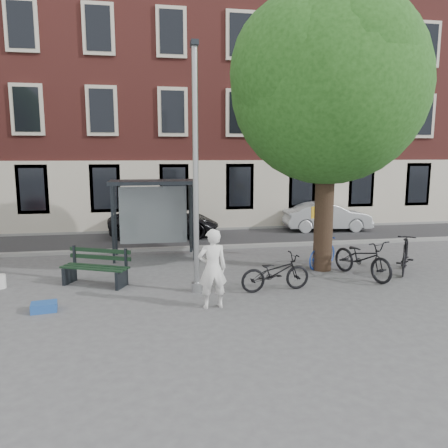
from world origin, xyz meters
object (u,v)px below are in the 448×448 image
object	(u,v)px
car_dark	(164,222)
notice_sign	(315,222)
bus_shelter	(165,201)
painter	(212,269)
car_silver	(327,217)
bike_c	(362,258)
bench	(96,269)
bike_a	(275,272)
bike_d	(405,254)
lamppost	(196,183)
bike_b	(323,252)

from	to	relation	value
car_dark	notice_sign	distance (m)	6.87
bus_shelter	notice_sign	bearing A→B (deg)	-13.62
painter	car_silver	distance (m)	11.37
car_dark	bike_c	bearing A→B (deg)	-139.64
bus_shelter	bench	size ratio (longest dim) A/B	1.50
bike_a	bike_d	world-z (taller)	bike_d
painter	bike_d	distance (m)	6.41
lamppost	car_silver	bearing A→B (deg)	49.12
bike_a	lamppost	bearing A→B (deg)	76.87
bike_a	bus_shelter	bearing A→B (deg)	25.13
bus_shelter	car_silver	world-z (taller)	bus_shelter
lamppost	notice_sign	world-z (taller)	lamppost
bus_shelter	bench	world-z (taller)	bus_shelter
car_dark	bike_b	bearing A→B (deg)	-137.94
bike_b	car_dark	size ratio (longest dim) A/B	0.35
lamppost	car_dark	distance (m)	8.09
painter	bench	bearing A→B (deg)	-43.39
bike_b	bus_shelter	bearing A→B (deg)	24.95
notice_sign	car_dark	bearing A→B (deg)	119.67
notice_sign	painter	bearing A→B (deg)	-149.56
lamppost	car_dark	bearing A→B (deg)	93.76
bus_shelter	bike_b	bearing A→B (deg)	-25.89
bike_c	bike_d	world-z (taller)	bike_c
bike_c	lamppost	bearing A→B (deg)	167.72
bike_c	car_silver	xyz separation A→B (m)	(2.12, 7.47, 0.08)
lamppost	painter	xyz separation A→B (m)	(0.23, -1.20, -1.87)
bike_d	bus_shelter	bearing A→B (deg)	9.66
bike_d	car_silver	bearing A→B (deg)	-59.57
bike_d	car_silver	world-z (taller)	car_silver
lamppost	bike_b	xyz separation A→B (m)	(4.13, 1.80, -2.30)
bus_shelter	bike_d	xyz separation A→B (m)	(6.91, -3.31, -1.37)
bike_b	bike_c	world-z (taller)	bike_c
bus_shelter	notice_sign	xyz separation A→B (m)	(4.90, -1.19, -0.66)
painter	bike_d	size ratio (longest dim) A/B	1.02
lamppost	notice_sign	size ratio (longest dim) A/B	3.45
bike_a	bike_c	bearing A→B (deg)	-80.26
bench	bike_b	distance (m)	6.77
bike_c	bike_d	xyz separation A→B (m)	(1.51, 0.28, -0.02)
lamppost	bus_shelter	size ratio (longest dim) A/B	2.14
bike_a	bike_b	bearing A→B (deg)	-51.71
bike_c	notice_sign	bearing A→B (deg)	83.44
bike_c	car_silver	distance (m)	7.77
lamppost	bike_a	size ratio (longest dim) A/B	3.31
painter	bench	size ratio (longest dim) A/B	0.96
notice_sign	bike_d	bearing A→B (deg)	-61.58
bus_shelter	bike_b	size ratio (longest dim) A/B	1.76
car_silver	notice_sign	xyz separation A→B (m)	(-2.62, -5.07, 0.61)
lamppost	bike_b	distance (m)	5.06
lamppost	bike_a	distance (m)	3.06
bench	car_dark	distance (m)	7.02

